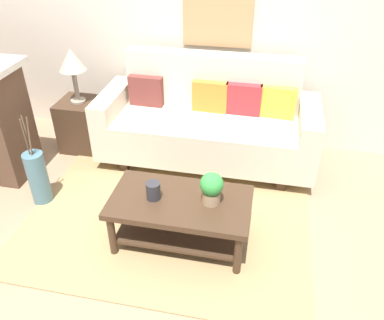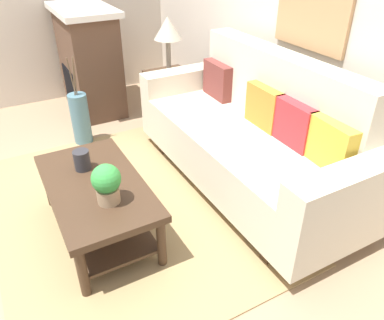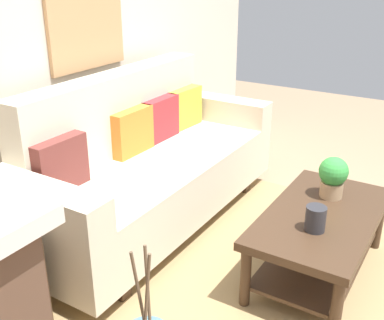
{
  "view_description": "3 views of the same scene",
  "coord_description": "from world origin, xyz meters",
  "px_view_note": "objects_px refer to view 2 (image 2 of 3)",
  "views": [
    {
      "loc": [
        0.75,
        -2.09,
        2.39
      ],
      "look_at": [
        0.17,
        0.68,
        0.51
      ],
      "focal_mm": 37.22,
      "sensor_mm": 36.0,
      "label": 1
    },
    {
      "loc": [
        2.29,
        -0.19,
        1.89
      ],
      "look_at": [
        0.32,
        0.9,
        0.49
      ],
      "focal_mm": 35.46,
      "sensor_mm": 36.0,
      "label": 2
    },
    {
      "loc": [
        -2.29,
        -0.38,
        1.79
      ],
      "look_at": [
        -0.02,
        1.02,
        0.66
      ],
      "focal_mm": 44.12,
      "sensor_mm": 36.0,
      "label": 3
    }
  ],
  "objects_px": {
    "throw_pillow_crimson": "(295,124)",
    "table_lamp": "(168,31)",
    "tabletop_vase": "(82,160)",
    "fireplace": "(89,60)",
    "throw_pillow_maroon": "(218,80)",
    "throw_pillow_mustard": "(331,144)",
    "potted_plant_tabletop": "(107,183)",
    "floor_vase": "(81,119)",
    "framed_painting": "(314,1)",
    "couch": "(249,138)",
    "coffee_table": "(97,197)",
    "side_table": "(170,98)",
    "throw_pillow_orange": "(265,107)"
  },
  "relations": [
    {
      "from": "throw_pillow_crimson",
      "to": "table_lamp",
      "type": "xyz_separation_m",
      "value": [
        -1.74,
        -0.16,
        0.31
      ]
    },
    {
      "from": "tabletop_vase",
      "to": "fireplace",
      "type": "height_order",
      "value": "fireplace"
    },
    {
      "from": "throw_pillow_maroon",
      "to": "throw_pillow_mustard",
      "type": "distance_m",
      "value": 1.37
    },
    {
      "from": "potted_plant_tabletop",
      "to": "fireplace",
      "type": "xyz_separation_m",
      "value": [
        -2.4,
        0.57,
        0.02
      ]
    },
    {
      "from": "throw_pillow_crimson",
      "to": "floor_vase",
      "type": "height_order",
      "value": "throw_pillow_crimson"
    },
    {
      "from": "throw_pillow_maroon",
      "to": "floor_vase",
      "type": "distance_m",
      "value": 1.41
    },
    {
      "from": "potted_plant_tabletop",
      "to": "framed_painting",
      "type": "relative_size",
      "value": 0.37
    },
    {
      "from": "potted_plant_tabletop",
      "to": "table_lamp",
      "type": "distance_m",
      "value": 2.08
    },
    {
      "from": "throw_pillow_maroon",
      "to": "floor_vase",
      "type": "relative_size",
      "value": 0.7
    },
    {
      "from": "throw_pillow_mustard",
      "to": "couch",
      "type": "bearing_deg",
      "value": -169.55
    },
    {
      "from": "table_lamp",
      "to": "fireplace",
      "type": "distance_m",
      "value": 1.07
    },
    {
      "from": "couch",
      "to": "coffee_table",
      "type": "bearing_deg",
      "value": -89.76
    },
    {
      "from": "side_table",
      "to": "throw_pillow_maroon",
      "type": "bearing_deg",
      "value": 12.58
    },
    {
      "from": "throw_pillow_maroon",
      "to": "couch",
      "type": "bearing_deg",
      "value": -10.45
    },
    {
      "from": "throw_pillow_crimson",
      "to": "fireplace",
      "type": "bearing_deg",
      "value": -162.26
    },
    {
      "from": "floor_vase",
      "to": "throw_pillow_crimson",
      "type": "bearing_deg",
      "value": 33.77
    },
    {
      "from": "tabletop_vase",
      "to": "throw_pillow_orange",
      "type": "bearing_deg",
      "value": 81.86
    },
    {
      "from": "throw_pillow_maroon",
      "to": "throw_pillow_crimson",
      "type": "distance_m",
      "value": 1.02
    },
    {
      "from": "side_table",
      "to": "framed_painting",
      "type": "xyz_separation_m",
      "value": [
        1.4,
        0.5,
        1.15
      ]
    },
    {
      "from": "throw_pillow_mustard",
      "to": "fireplace",
      "type": "relative_size",
      "value": 0.31
    },
    {
      "from": "throw_pillow_maroon",
      "to": "tabletop_vase",
      "type": "bearing_deg",
      "value": -71.22
    },
    {
      "from": "throw_pillow_crimson",
      "to": "side_table",
      "type": "relative_size",
      "value": 0.64
    },
    {
      "from": "throw_pillow_mustard",
      "to": "fireplace",
      "type": "distance_m",
      "value": 2.95
    },
    {
      "from": "table_lamp",
      "to": "fireplace",
      "type": "relative_size",
      "value": 0.49
    },
    {
      "from": "couch",
      "to": "table_lamp",
      "type": "bearing_deg",
      "value": -178.62
    },
    {
      "from": "tabletop_vase",
      "to": "potted_plant_tabletop",
      "type": "xyz_separation_m",
      "value": [
        0.45,
        0.04,
        0.07
      ]
    },
    {
      "from": "couch",
      "to": "throw_pillow_crimson",
      "type": "distance_m",
      "value": 0.44
    },
    {
      "from": "throw_pillow_crimson",
      "to": "floor_vase",
      "type": "bearing_deg",
      "value": -146.23
    },
    {
      "from": "tabletop_vase",
      "to": "table_lamp",
      "type": "relative_size",
      "value": 0.25
    },
    {
      "from": "tabletop_vase",
      "to": "side_table",
      "type": "distance_m",
      "value": 1.75
    },
    {
      "from": "couch",
      "to": "tabletop_vase",
      "type": "bearing_deg",
      "value": -98.93
    },
    {
      "from": "couch",
      "to": "potted_plant_tabletop",
      "type": "distance_m",
      "value": 1.28
    },
    {
      "from": "throw_pillow_orange",
      "to": "coffee_table",
      "type": "bearing_deg",
      "value": -89.78
    },
    {
      "from": "fireplace",
      "to": "couch",
      "type": "bearing_deg",
      "value": 17.34
    },
    {
      "from": "couch",
      "to": "tabletop_vase",
      "type": "distance_m",
      "value": 1.31
    },
    {
      "from": "throw_pillow_maroon",
      "to": "framed_painting",
      "type": "height_order",
      "value": "framed_painting"
    },
    {
      "from": "framed_painting",
      "to": "coffee_table",
      "type": "bearing_deg",
      "value": -89.82
    },
    {
      "from": "couch",
      "to": "throw_pillow_maroon",
      "type": "distance_m",
      "value": 0.74
    },
    {
      "from": "couch",
      "to": "throw_pillow_maroon",
      "type": "height_order",
      "value": "couch"
    },
    {
      "from": "throw_pillow_orange",
      "to": "throw_pillow_mustard",
      "type": "distance_m",
      "value": 0.68
    },
    {
      "from": "couch",
      "to": "side_table",
      "type": "xyz_separation_m",
      "value": [
        -1.4,
        -0.03,
        -0.15
      ]
    },
    {
      "from": "table_lamp",
      "to": "framed_painting",
      "type": "bearing_deg",
      "value": 19.7
    },
    {
      "from": "throw_pillow_crimson",
      "to": "coffee_table",
      "type": "xyz_separation_m",
      "value": [
        -0.34,
        -1.39,
        -0.37
      ]
    },
    {
      "from": "throw_pillow_crimson",
      "to": "fireplace",
      "type": "height_order",
      "value": "fireplace"
    },
    {
      "from": "coffee_table",
      "to": "framed_painting",
      "type": "distance_m",
      "value": 2.06
    },
    {
      "from": "throw_pillow_crimson",
      "to": "coffee_table",
      "type": "distance_m",
      "value": 1.48
    },
    {
      "from": "couch",
      "to": "throw_pillow_mustard",
      "type": "xyz_separation_m",
      "value": [
        0.68,
        0.13,
        0.25
      ]
    },
    {
      "from": "throw_pillow_maroon",
      "to": "potted_plant_tabletop",
      "type": "distance_m",
      "value": 1.66
    },
    {
      "from": "table_lamp",
      "to": "tabletop_vase",
      "type": "bearing_deg",
      "value": -46.34
    },
    {
      "from": "throw_pillow_orange",
      "to": "framed_painting",
      "type": "height_order",
      "value": "framed_painting"
    }
  ]
}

